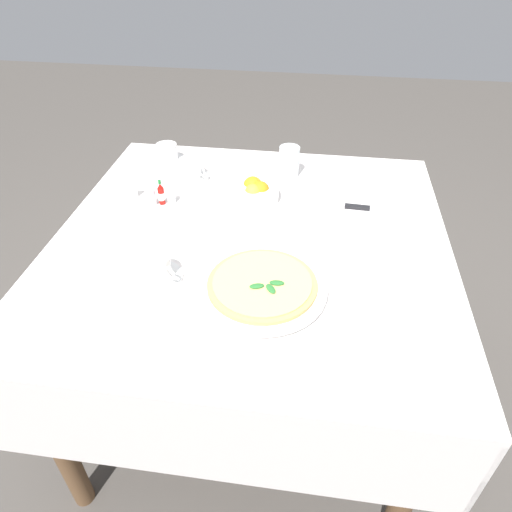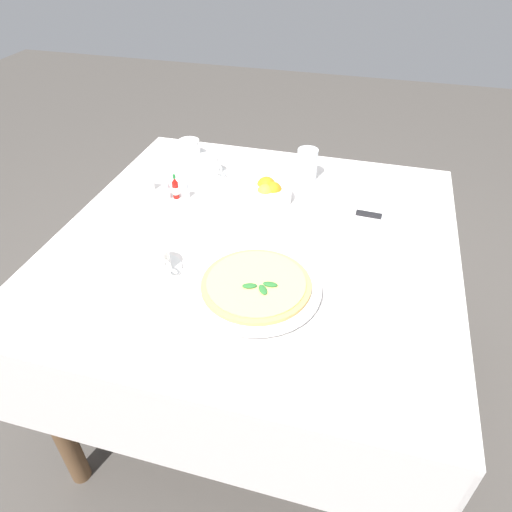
{
  "view_description": "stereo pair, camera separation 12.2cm",
  "coord_description": "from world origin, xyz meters",
  "px_view_note": "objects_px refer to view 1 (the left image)",
  "views": [
    {
      "loc": [
        0.17,
        -1.07,
        1.5
      ],
      "look_at": [
        0.03,
        -0.11,
        0.75
      ],
      "focal_mm": 32.61,
      "sensor_mm": 36.0,
      "label": 1
    },
    {
      "loc": [
        0.29,
        -1.04,
        1.5
      ],
      "look_at": [
        0.03,
        -0.11,
        0.75
      ],
      "focal_mm": 32.61,
      "sensor_mm": 36.0,
      "label": 2
    }
  ],
  "objects_px": {
    "coffee_cup_back_corner": "(167,154)",
    "dinner_knife": "(374,209)",
    "hot_sauce_bottle": "(161,194)",
    "salt_shaker": "(171,196)",
    "coffee_cup_center_back": "(190,170)",
    "coffee_cup_near_right": "(156,268)",
    "water_glass_far_right": "(289,163)",
    "napkin_folded": "(372,213)",
    "pepper_shaker": "(152,198)",
    "citrus_bowl": "(255,192)",
    "menu_card": "(124,187)",
    "pizza_plate": "(262,288)",
    "pizza": "(262,284)"
  },
  "relations": [
    {
      "from": "napkin_folded",
      "to": "menu_card",
      "type": "height_order",
      "value": "menu_card"
    },
    {
      "from": "coffee_cup_back_corner",
      "to": "coffee_cup_center_back",
      "type": "distance_m",
      "value": 0.16
    },
    {
      "from": "coffee_cup_near_right",
      "to": "salt_shaker",
      "type": "relative_size",
      "value": 2.31
    },
    {
      "from": "pizza",
      "to": "coffee_cup_back_corner",
      "type": "distance_m",
      "value": 0.78
    },
    {
      "from": "dinner_knife",
      "to": "menu_card",
      "type": "height_order",
      "value": "menu_card"
    },
    {
      "from": "pizza_plate",
      "to": "menu_card",
      "type": "bearing_deg",
      "value": 141.8
    },
    {
      "from": "napkin_folded",
      "to": "pepper_shaker",
      "type": "distance_m",
      "value": 0.68
    },
    {
      "from": "salt_shaker",
      "to": "pizza_plate",
      "type": "bearing_deg",
      "value": -47.87
    },
    {
      "from": "pizza_plate",
      "to": "menu_card",
      "type": "relative_size",
      "value": 3.56
    },
    {
      "from": "citrus_bowl",
      "to": "napkin_folded",
      "type": "bearing_deg",
      "value": -6.81
    },
    {
      "from": "coffee_cup_back_corner",
      "to": "dinner_knife",
      "type": "relative_size",
      "value": 0.67
    },
    {
      "from": "dinner_knife",
      "to": "hot_sauce_bottle",
      "type": "height_order",
      "value": "hot_sauce_bottle"
    },
    {
      "from": "dinner_knife",
      "to": "citrus_bowl",
      "type": "relative_size",
      "value": 1.3
    },
    {
      "from": "water_glass_far_right",
      "to": "menu_card",
      "type": "height_order",
      "value": "water_glass_far_right"
    },
    {
      "from": "pizza_plate",
      "to": "napkin_folded",
      "type": "distance_m",
      "value": 0.48
    },
    {
      "from": "pizza_plate",
      "to": "dinner_knife",
      "type": "height_order",
      "value": "dinner_knife"
    },
    {
      "from": "coffee_cup_near_right",
      "to": "napkin_folded",
      "type": "relative_size",
      "value": 0.56
    },
    {
      "from": "pizza_plate",
      "to": "pizza",
      "type": "xyz_separation_m",
      "value": [
        0.0,
        -0.0,
        0.01
      ]
    },
    {
      "from": "coffee_cup_center_back",
      "to": "menu_card",
      "type": "distance_m",
      "value": 0.23
    },
    {
      "from": "pizza_plate",
      "to": "water_glass_far_right",
      "type": "height_order",
      "value": "water_glass_far_right"
    },
    {
      "from": "dinner_knife",
      "to": "pepper_shaker",
      "type": "xyz_separation_m",
      "value": [
        -0.68,
        -0.03,
        0.0
      ]
    },
    {
      "from": "napkin_folded",
      "to": "dinner_knife",
      "type": "distance_m",
      "value": 0.01
    },
    {
      "from": "pizza",
      "to": "dinner_knife",
      "type": "xyz_separation_m",
      "value": [
        0.29,
        0.38,
        -0.0
      ]
    },
    {
      "from": "coffee_cup_center_back",
      "to": "dinner_knife",
      "type": "height_order",
      "value": "coffee_cup_center_back"
    },
    {
      "from": "coffee_cup_back_corner",
      "to": "coffee_cup_near_right",
      "type": "relative_size",
      "value": 1.01
    },
    {
      "from": "water_glass_far_right",
      "to": "salt_shaker",
      "type": "bearing_deg",
      "value": -146.57
    },
    {
      "from": "hot_sauce_bottle",
      "to": "menu_card",
      "type": "height_order",
      "value": "hot_sauce_bottle"
    },
    {
      "from": "dinner_knife",
      "to": "salt_shaker",
      "type": "height_order",
      "value": "salt_shaker"
    },
    {
      "from": "napkin_folded",
      "to": "citrus_bowl",
      "type": "xyz_separation_m",
      "value": [
        -0.37,
        0.04,
        0.02
      ]
    },
    {
      "from": "coffee_cup_back_corner",
      "to": "water_glass_far_right",
      "type": "bearing_deg",
      "value": -6.13
    },
    {
      "from": "salt_shaker",
      "to": "menu_card",
      "type": "height_order",
      "value": "menu_card"
    },
    {
      "from": "coffee_cup_back_corner",
      "to": "pepper_shaker",
      "type": "distance_m",
      "value": 0.3
    },
    {
      "from": "citrus_bowl",
      "to": "coffee_cup_center_back",
      "type": "bearing_deg",
      "value": 154.99
    },
    {
      "from": "coffee_cup_back_corner",
      "to": "water_glass_far_right",
      "type": "distance_m",
      "value": 0.45
    },
    {
      "from": "pizza",
      "to": "menu_card",
      "type": "height_order",
      "value": "menu_card"
    },
    {
      "from": "napkin_folded",
      "to": "hot_sauce_bottle",
      "type": "xyz_separation_m",
      "value": [
        -0.65,
        -0.02,
        0.02
      ]
    },
    {
      "from": "coffee_cup_center_back",
      "to": "coffee_cup_near_right",
      "type": "bearing_deg",
      "value": -84.94
    },
    {
      "from": "pizza",
      "to": "salt_shaker",
      "type": "xyz_separation_m",
      "value": [
        -0.34,
        0.37,
        0.0
      ]
    },
    {
      "from": "coffee_cup_back_corner",
      "to": "pizza_plate",
      "type": "bearing_deg",
      "value": -56.34
    },
    {
      "from": "pizza_plate",
      "to": "dinner_knife",
      "type": "distance_m",
      "value": 0.48
    },
    {
      "from": "pizza_plate",
      "to": "napkin_folded",
      "type": "height_order",
      "value": "napkin_folded"
    },
    {
      "from": "water_glass_far_right",
      "to": "citrus_bowl",
      "type": "height_order",
      "value": "water_glass_far_right"
    },
    {
      "from": "water_glass_far_right",
      "to": "coffee_cup_back_corner",
      "type": "bearing_deg",
      "value": 173.87
    },
    {
      "from": "citrus_bowl",
      "to": "salt_shaker",
      "type": "distance_m",
      "value": 0.26
    },
    {
      "from": "coffee_cup_back_corner",
      "to": "coffee_cup_near_right",
      "type": "xyz_separation_m",
      "value": [
        0.16,
        -0.64,
        0.0
      ]
    },
    {
      "from": "napkin_folded",
      "to": "pepper_shaker",
      "type": "height_order",
      "value": "pepper_shaker"
    },
    {
      "from": "water_glass_far_right",
      "to": "hot_sauce_bottle",
      "type": "bearing_deg",
      "value": -147.47
    },
    {
      "from": "hot_sauce_bottle",
      "to": "salt_shaker",
      "type": "bearing_deg",
      "value": 19.65
    },
    {
      "from": "salt_shaker",
      "to": "menu_card",
      "type": "relative_size",
      "value": 0.62
    },
    {
      "from": "citrus_bowl",
      "to": "pepper_shaker",
      "type": "xyz_separation_m",
      "value": [
        -0.31,
        -0.07,
        -0.0
      ]
    }
  ]
}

